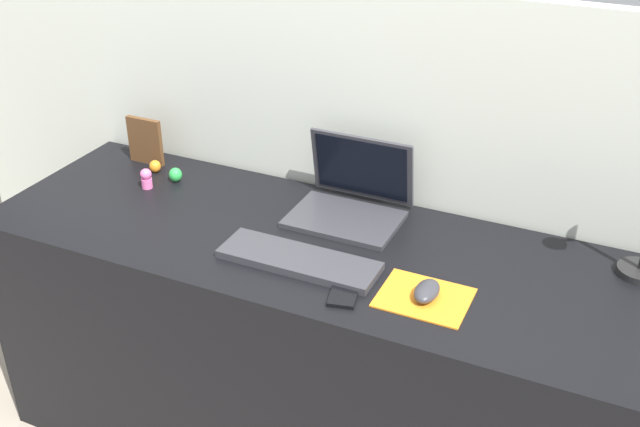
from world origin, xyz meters
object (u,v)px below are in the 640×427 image
at_px(laptop, 352,196).
at_px(toy_figurine_pink, 146,178).
at_px(cell_phone, 345,291).
at_px(picture_frame, 145,141).
at_px(mouse, 427,291).
at_px(toy_figurine_orange, 155,166).
at_px(keyboard, 300,260).
at_px(toy_figurine_green, 175,175).

xyz_separation_m(laptop, toy_figurine_pink, (-0.61, -0.11, -0.02)).
relative_size(laptop, cell_phone, 2.34).
distance_m(laptop, picture_frame, 0.72).
height_order(mouse, picture_frame, picture_frame).
xyz_separation_m(mouse, toy_figurine_orange, (-0.97, 0.29, -0.00)).
bearing_deg(picture_frame, mouse, -18.08).
distance_m(cell_phone, picture_frame, 0.94).
xyz_separation_m(keyboard, toy_figurine_pink, (-0.60, 0.18, 0.02)).
relative_size(laptop, toy_figurine_pink, 4.87).
bearing_deg(picture_frame, toy_figurine_green, -24.90).
height_order(laptop, toy_figurine_pink, laptop).
height_order(keyboard, cell_phone, keyboard).
xyz_separation_m(cell_phone, toy_figurine_green, (-0.70, 0.32, 0.02)).
bearing_deg(toy_figurine_orange, toy_figurine_pink, -67.56).
height_order(picture_frame, toy_figurine_pink, picture_frame).
bearing_deg(keyboard, cell_phone, -24.26).
relative_size(keyboard, picture_frame, 2.73).
height_order(keyboard, toy_figurine_pink, toy_figurine_pink).
bearing_deg(keyboard, toy_figurine_pink, 162.95).
height_order(picture_frame, toy_figurine_orange, picture_frame).
relative_size(mouse, toy_figurine_orange, 2.45).
distance_m(laptop, toy_figurine_orange, 0.66).
bearing_deg(laptop, mouse, -44.08).
bearing_deg(laptop, toy_figurine_green, -175.71).
relative_size(laptop, toy_figurine_orange, 7.65).
distance_m(toy_figurine_pink, toy_figurine_green, 0.09).
height_order(toy_figurine_pink, toy_figurine_green, toy_figurine_pink).
height_order(laptop, toy_figurine_green, laptop).
bearing_deg(mouse, toy_figurine_pink, 168.28).
height_order(cell_phone, toy_figurine_orange, toy_figurine_orange).
xyz_separation_m(toy_figurine_pink, toy_figurine_green, (0.05, 0.07, -0.01)).
height_order(toy_figurine_pink, toy_figurine_orange, toy_figurine_pink).
relative_size(picture_frame, toy_figurine_green, 3.43).
distance_m(cell_phone, toy_figurine_green, 0.77).
distance_m(laptop, cell_phone, 0.39).
bearing_deg(toy_figurine_pink, laptop, 10.49).
bearing_deg(picture_frame, cell_phone, -24.92).
bearing_deg(keyboard, picture_frame, 154.94).
xyz_separation_m(keyboard, picture_frame, (-0.70, 0.33, 0.06)).
bearing_deg(keyboard, toy_figurine_orange, 156.17).
relative_size(cell_phone, toy_figurine_pink, 2.08).
xyz_separation_m(mouse, toy_figurine_green, (-0.88, 0.26, 0.00)).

